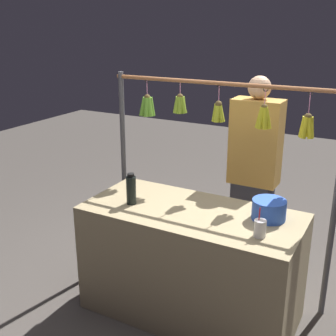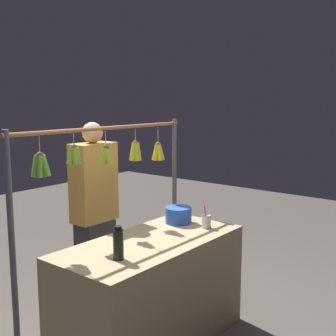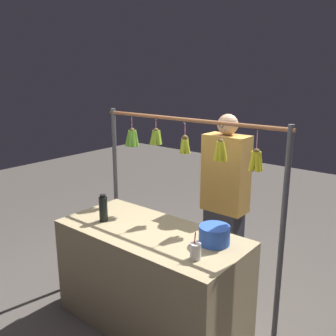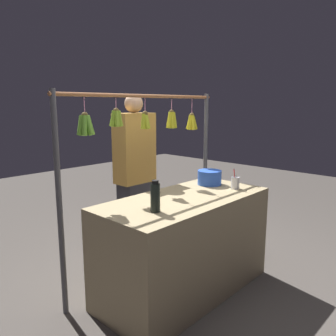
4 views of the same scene
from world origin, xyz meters
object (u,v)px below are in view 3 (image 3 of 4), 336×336
object	(u,v)px
blue_bucket	(214,235)
drink_cup	(195,251)
vendor_person	(224,207)
water_bottle	(103,208)

from	to	relation	value
blue_bucket	drink_cup	bearing A→B (deg)	95.04
drink_cup	vendor_person	size ratio (longest dim) A/B	0.11
vendor_person	blue_bucket	bearing A→B (deg)	115.26
blue_bucket	water_bottle	bearing A→B (deg)	13.08
blue_bucket	vendor_person	world-z (taller)	vendor_person
blue_bucket	drink_cup	xyz separation A→B (m)	(-0.02, 0.28, -0.01)
water_bottle	drink_cup	distance (m)	1.00
vendor_person	drink_cup	bearing A→B (deg)	110.04
water_bottle	vendor_person	bearing A→B (deg)	-123.83
blue_bucket	vendor_person	xyz separation A→B (m)	(0.34, -0.72, -0.07)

